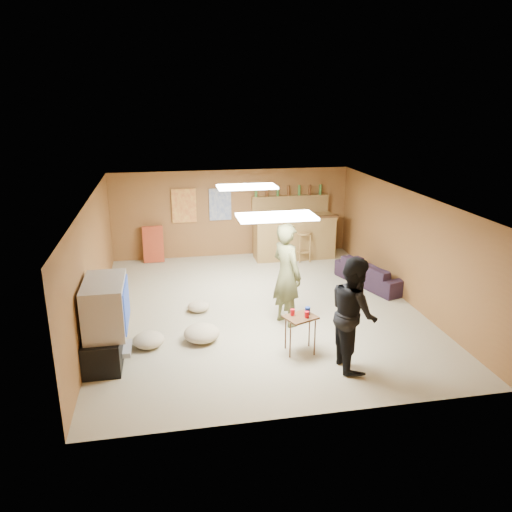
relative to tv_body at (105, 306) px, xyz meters
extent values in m
plane|color=tan|center=(2.65, 1.50, -0.90)|extent=(7.00, 7.00, 0.00)
cube|color=silver|center=(2.65, 1.50, 1.30)|extent=(6.00, 7.00, 0.02)
cube|color=brown|center=(2.65, 5.00, 0.20)|extent=(6.00, 0.02, 2.20)
cube|color=brown|center=(2.65, -2.00, 0.20)|extent=(6.00, 0.02, 2.20)
cube|color=brown|center=(-0.35, 1.50, 0.20)|extent=(0.02, 7.00, 2.20)
cube|color=brown|center=(5.65, 1.50, 0.20)|extent=(0.02, 7.00, 2.20)
cube|color=black|center=(-0.07, 0.00, -0.65)|extent=(0.55, 1.30, 0.50)
cube|color=#B2B2B7|center=(0.15, 0.00, -0.75)|extent=(0.35, 0.50, 0.08)
cube|color=#B2B2B7|center=(0.00, 0.00, 0.00)|extent=(0.60, 1.10, 0.80)
cube|color=navy|center=(0.31, 0.00, 0.00)|extent=(0.02, 0.95, 0.65)
cube|color=olive|center=(4.15, 4.45, -0.35)|extent=(2.00, 0.60, 1.10)
cube|color=#432915|center=(4.15, 4.20, 0.20)|extent=(2.10, 0.12, 0.05)
cube|color=olive|center=(4.15, 4.90, 0.60)|extent=(2.00, 0.18, 0.05)
cube|color=olive|center=(4.15, 4.92, 0.30)|extent=(2.00, 0.14, 0.60)
cube|color=#BF3F26|center=(1.45, 4.96, 0.45)|extent=(0.60, 0.03, 0.85)
cube|color=#334C99|center=(2.35, 4.96, 0.45)|extent=(0.55, 0.03, 0.80)
cube|color=#AA3A1F|center=(0.65, 4.80, -0.45)|extent=(0.50, 0.26, 0.91)
cube|color=white|center=(2.65, 0.00, 1.27)|extent=(1.20, 0.60, 0.04)
cube|color=white|center=(2.65, 2.70, 1.27)|extent=(1.20, 0.60, 0.04)
imported|color=brown|center=(3.02, 0.75, 0.03)|extent=(0.69, 0.80, 1.87)
imported|color=black|center=(3.64, -0.89, -0.03)|extent=(0.67, 0.85, 1.73)
imported|color=black|center=(5.35, 2.28, -0.64)|extent=(1.23, 1.93, 0.53)
cube|color=#432915|center=(2.98, -0.34, -0.59)|extent=(0.58, 0.53, 0.62)
cylinder|color=red|center=(2.87, -0.27, -0.23)|extent=(0.09, 0.09, 0.10)
cylinder|color=red|center=(3.07, -0.39, -0.23)|extent=(0.09, 0.09, 0.10)
cylinder|color=navy|center=(3.12, -0.26, -0.22)|extent=(0.10, 0.10, 0.12)
ellipsoid|color=tan|center=(1.46, 0.34, -0.76)|extent=(0.77, 0.77, 0.27)
ellipsoid|color=tan|center=(1.50, 1.57, -0.81)|extent=(0.44, 0.44, 0.19)
ellipsoid|color=tan|center=(0.59, 0.29, -0.78)|extent=(0.67, 0.67, 0.23)
camera|label=1|loc=(0.96, -7.28, 3.03)|focal=35.00mm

